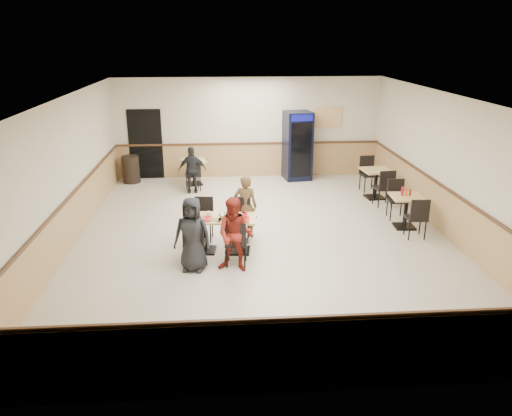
{
  "coord_description": "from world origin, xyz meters",
  "views": [
    {
      "loc": [
        -0.9,
        -9.99,
        4.16
      ],
      "look_at": [
        -0.18,
        -0.5,
        0.85
      ],
      "focal_mm": 35.0,
      "sensor_mm": 36.0,
      "label": 1
    }
  ],
  "objects": [
    {
      "name": "condiment_caddy",
      "position": [
        3.25,
        0.41,
        0.84
      ],
      "size": [
        0.23,
        0.06,
        0.2
      ],
      "color": "red",
      "rests_on": "side_table_near"
    },
    {
      "name": "diner_man_opposite",
      "position": [
        -0.36,
        0.11,
        0.69
      ],
      "size": [
        0.55,
        0.41,
        1.37
      ],
      "primitive_type": "imported",
      "rotation": [
        0.0,
        0.0,
        2.97
      ],
      "color": "brown",
      "rests_on": "ground"
    },
    {
      "name": "side_table_far_chair_north",
      "position": [
        3.25,
        3.17,
        0.5
      ],
      "size": [
        0.51,
        0.51,
        1.0
      ],
      "primitive_type": null,
      "rotation": [
        0.0,
        0.0,
        0.1
      ],
      "color": "black",
      "rests_on": "ground"
    },
    {
      "name": "pepsi_cooler",
      "position": [
        1.45,
        4.59,
        1.02
      ],
      "size": [
        0.87,
        0.87,
        2.04
      ],
      "rotation": [
        0.0,
        0.0,
        0.14
      ],
      "color": "black",
      "rests_on": "ground"
    },
    {
      "name": "room_shell",
      "position": [
        1.78,
        2.55,
        0.58
      ],
      "size": [
        10.0,
        10.0,
        10.0
      ],
      "color": "silver",
      "rests_on": "ground"
    },
    {
      "name": "main_chairs",
      "position": [
        -0.94,
        -0.67,
        0.47
      ],
      "size": [
        1.39,
        1.74,
        0.93
      ],
      "rotation": [
        0.0,
        0.0,
        -0.11
      ],
      "color": "black",
      "rests_on": "ground"
    },
    {
      "name": "back_table_chair_lone",
      "position": [
        -1.65,
        3.62,
        0.46
      ],
      "size": [
        0.51,
        0.51,
        0.93
      ],
      "primitive_type": null,
      "rotation": [
        0.0,
        0.0,
        3.34
      ],
      "color": "black",
      "rests_on": "ground"
    },
    {
      "name": "main_table",
      "position": [
        -0.89,
        -0.68,
        0.49
      ],
      "size": [
        1.44,
        0.83,
        0.74
      ],
      "rotation": [
        0.0,
        0.0,
        -0.11
      ],
      "color": "black",
      "rests_on": "ground"
    },
    {
      "name": "diner_woman_left",
      "position": [
        -1.43,
        -1.46,
        0.71
      ],
      "size": [
        0.77,
        0.59,
        1.41
      ],
      "primitive_type": "imported",
      "rotation": [
        0.0,
        0.0,
        -0.22
      ],
      "color": "black",
      "rests_on": "ground"
    },
    {
      "name": "diner_woman_right",
      "position": [
        -0.64,
        -1.55,
        0.71
      ],
      "size": [
        0.81,
        0.71,
        1.41
      ],
      "primitive_type": "imported",
      "rotation": [
        0.0,
        0.0,
        -0.3
      ],
      "color": "maroon",
      "rests_on": "ground"
    },
    {
      "name": "side_table_far",
      "position": [
        3.25,
        2.53,
        0.52
      ],
      "size": [
        0.81,
        0.81,
        0.79
      ],
      "rotation": [
        0.0,
        0.0,
        0.1
      ],
      "color": "black",
      "rests_on": "ground"
    },
    {
      "name": "lone_diner",
      "position": [
        -1.65,
        3.37,
        0.65
      ],
      "size": [
        0.78,
        0.36,
        1.3
      ],
      "primitive_type": "imported",
      "rotation": [
        0.0,
        0.0,
        3.2
      ],
      "color": "black",
      "rests_on": "ground"
    },
    {
      "name": "side_table_far_chair_south",
      "position": [
        3.25,
        1.9,
        0.5
      ],
      "size": [
        0.51,
        0.51,
        1.0
      ],
      "primitive_type": null,
      "rotation": [
        0.0,
        0.0,
        3.25
      ],
      "color": "black",
      "rests_on": "ground"
    },
    {
      "name": "side_table_near_chair_south",
      "position": [
        3.28,
        -0.24,
        0.47
      ],
      "size": [
        0.46,
        0.46,
        0.95
      ],
      "primitive_type": null,
      "rotation": [
        0.0,
        0.0,
        3.08
      ],
      "color": "black",
      "rests_on": "ground"
    },
    {
      "name": "trash_bin",
      "position": [
        -3.52,
        4.55,
        0.4
      ],
      "size": [
        0.51,
        0.51,
        0.8
      ],
      "primitive_type": "cylinder",
      "color": "black",
      "rests_on": "ground"
    },
    {
      "name": "back_table",
      "position": [
        -1.65,
        4.2,
        0.49
      ],
      "size": [
        0.8,
        0.8,
        0.73
      ],
      "rotation": [
        0.0,
        0.0,
        0.2
      ],
      "color": "black",
      "rests_on": "ground"
    },
    {
      "name": "ground",
      "position": [
        0.0,
        0.0,
        0.0
      ],
      "size": [
        10.0,
        10.0,
        0.0
      ],
      "primitive_type": "plane",
      "color": "beige",
      "rests_on": "ground"
    },
    {
      "name": "side_table_near",
      "position": [
        3.28,
        0.36,
        0.5
      ],
      "size": [
        0.74,
        0.74,
        0.75
      ],
      "rotation": [
        0.0,
        0.0,
        -0.06
      ],
      "color": "black",
      "rests_on": "ground"
    },
    {
      "name": "tabletop_clutter",
      "position": [
        -0.88,
        -0.71,
        0.76
      ],
      "size": [
        1.21,
        0.67,
        0.12
      ],
      "rotation": [
        0.0,
        0.0,
        -0.11
      ],
      "color": "#B80C12",
      "rests_on": "main_table"
    },
    {
      "name": "side_table_near_chair_north",
      "position": [
        3.28,
        0.95,
        0.47
      ],
      "size": [
        0.46,
        0.46,
        0.95
      ],
      "primitive_type": null,
      "rotation": [
        0.0,
        0.0,
        -0.06
      ],
      "color": "black",
      "rests_on": "ground"
    }
  ]
}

